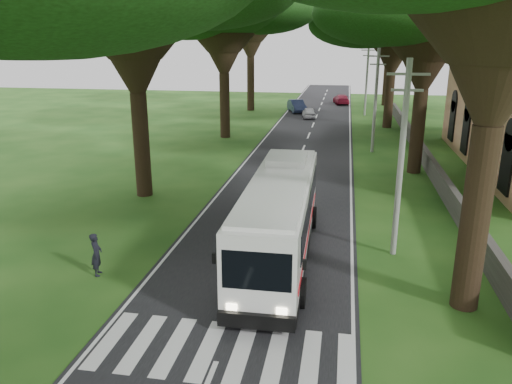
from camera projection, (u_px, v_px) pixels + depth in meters
name	position (u px, v px, depth m)	size (l,w,h in m)	color
ground	(235.00, 316.00, 16.33)	(140.00, 140.00, 0.00)	#1C4714
road	(302.00, 152.00, 39.85)	(8.00, 120.00, 0.04)	black
crosswalk	(221.00, 352.00, 14.45)	(8.00, 3.00, 0.01)	silver
property_wall	(422.00, 152.00, 37.23)	(0.35, 50.00, 1.20)	#383533
pole_near	(401.00, 157.00, 19.82)	(1.60, 0.24, 8.00)	gray
pole_mid	(376.00, 99.00, 38.64)	(1.60, 0.24, 8.00)	gray
pole_far	(367.00, 79.00, 57.45)	(1.60, 0.24, 8.00)	gray
tree_l_midb	(223.00, 4.00, 42.40)	(13.49, 13.49, 14.54)	black
tree_r_midb	(396.00, 13.00, 47.58)	(14.86, 14.86, 14.24)	black
tree_r_far	(392.00, 4.00, 63.80)	(14.26, 14.26, 16.02)	black
coach_bus	(279.00, 216.00, 20.20)	(2.83, 11.52, 3.39)	white
distant_car_a	(309.00, 113.00, 56.46)	(1.42, 3.54, 1.21)	#B0AFB4
distant_car_b	(297.00, 106.00, 61.02)	(1.56, 4.48, 1.48)	#202A4C
distant_car_c	(341.00, 99.00, 68.49)	(1.82, 4.48, 1.30)	maroon
pedestrian	(96.00, 254.00, 18.94)	(0.62, 0.40, 1.69)	black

